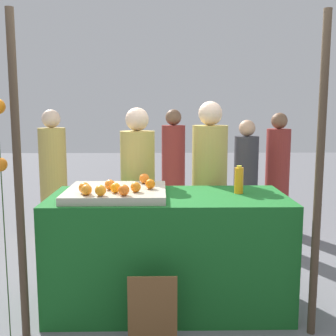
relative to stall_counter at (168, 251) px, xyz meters
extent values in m
plane|color=slate|center=(0.00, 0.00, -0.46)|extent=(24.00, 24.00, 0.00)
cube|color=#196023|center=(0.00, 0.00, 0.00)|extent=(1.90, 0.83, 0.93)
cube|color=#B2AD99|center=(-0.41, -0.02, 0.49)|extent=(0.78, 0.70, 0.06)
sphere|color=orange|center=(-0.33, -0.29, 0.56)|extent=(0.08, 0.08, 0.08)
sphere|color=orange|center=(-0.60, -0.27, 0.56)|extent=(0.08, 0.08, 0.08)
sphere|color=orange|center=(-0.50, -0.30, 0.56)|extent=(0.08, 0.08, 0.08)
sphere|color=orange|center=(-0.14, -0.04, 0.56)|extent=(0.08, 0.08, 0.08)
sphere|color=orange|center=(-0.20, 0.20, 0.57)|extent=(0.09, 0.09, 0.09)
sphere|color=orange|center=(-0.46, -0.07, 0.56)|extent=(0.08, 0.08, 0.08)
sphere|color=orange|center=(-0.25, -0.16, 0.56)|extent=(0.08, 0.08, 0.08)
sphere|color=orange|center=(-0.63, -0.20, 0.57)|extent=(0.08, 0.08, 0.08)
sphere|color=orange|center=(-0.40, -0.19, 0.56)|extent=(0.08, 0.08, 0.08)
cylinder|color=orange|center=(0.58, 0.07, 0.57)|extent=(0.07, 0.07, 0.21)
cylinder|color=yellow|center=(0.58, 0.07, 0.68)|extent=(0.04, 0.04, 0.02)
cube|color=brown|center=(-0.12, -0.63, -0.21)|extent=(0.33, 0.01, 0.52)
cube|color=black|center=(-0.12, -0.61, -0.21)|extent=(0.31, 0.02, 0.50)
cylinder|color=tan|center=(-0.28, 0.64, 0.24)|extent=(0.33, 0.33, 1.41)
sphere|color=beige|center=(-0.28, 0.64, 1.05)|extent=(0.22, 0.22, 0.22)
cylinder|color=tan|center=(0.41, 0.67, 0.27)|extent=(0.34, 0.34, 1.46)
sphere|color=beige|center=(0.41, 0.67, 1.11)|extent=(0.23, 0.23, 0.23)
cylinder|color=maroon|center=(0.11, 2.40, 0.23)|extent=(0.32, 0.32, 1.39)
sphere|color=brown|center=(0.11, 2.40, 1.04)|extent=(0.22, 0.22, 0.22)
cylinder|color=tan|center=(-1.36, 1.67, 0.23)|extent=(0.32, 0.32, 1.39)
sphere|color=beige|center=(-1.36, 1.67, 1.04)|extent=(0.22, 0.22, 0.22)
cylinder|color=#333338|center=(1.00, 1.79, 0.18)|extent=(0.30, 0.30, 1.28)
sphere|color=tan|center=(1.00, 1.79, 0.92)|extent=(0.20, 0.20, 0.20)
cylinder|color=maroon|center=(1.49, 2.13, 0.21)|extent=(0.31, 0.31, 1.36)
sphere|color=brown|center=(1.49, 2.13, 1.00)|extent=(0.21, 0.21, 0.21)
cylinder|color=#473828|center=(-1.03, -0.46, 0.67)|extent=(0.06, 0.06, 2.26)
cylinder|color=#473828|center=(1.03, -0.46, 0.67)|extent=(0.06, 0.06, 2.26)
cylinder|color=#2D4C23|center=(-1.14, -0.46, 0.59)|extent=(0.01, 0.01, 2.12)
sphere|color=orange|center=(-1.14, -0.46, 0.78)|extent=(0.10, 0.10, 0.10)
camera|label=1|loc=(-0.06, -3.20, 1.14)|focal=43.66mm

